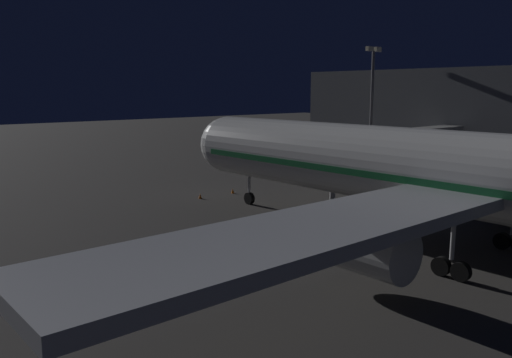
{
  "coord_description": "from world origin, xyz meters",
  "views": [
    {
      "loc": [
        33.11,
        25.88,
        11.39
      ],
      "look_at": [
        3.0,
        -8.98,
        3.5
      ],
      "focal_mm": 36.55,
      "sensor_mm": 36.0,
      "label": 1
    }
  ],
  "objects_px": {
    "airliner_at_gate": "(478,178)",
    "traffic_cone_nose_port": "(233,191)",
    "jet_bridge": "(385,143)",
    "traffic_cone_nose_starboard": "(200,196)",
    "apron_floodlight_mast": "(372,101)"
  },
  "relations": [
    {
      "from": "jet_bridge",
      "to": "traffic_cone_nose_port",
      "type": "xyz_separation_m",
      "value": [
        11.14,
        -12.05,
        -5.51
      ]
    },
    {
      "from": "airliner_at_gate",
      "to": "jet_bridge",
      "type": "distance_m",
      "value": 21.46
    },
    {
      "from": "airliner_at_gate",
      "to": "apron_floodlight_mast",
      "type": "xyz_separation_m",
      "value": [
        -25.5,
        -27.78,
        4.31
      ]
    },
    {
      "from": "jet_bridge",
      "to": "traffic_cone_nose_port",
      "type": "bearing_deg",
      "value": -47.24
    },
    {
      "from": "airliner_at_gate",
      "to": "traffic_cone_nose_starboard",
      "type": "bearing_deg",
      "value": -85.64
    },
    {
      "from": "jet_bridge",
      "to": "traffic_cone_nose_port",
      "type": "distance_m",
      "value": 17.31
    },
    {
      "from": "airliner_at_gate",
      "to": "traffic_cone_nose_starboard",
      "type": "xyz_separation_m",
      "value": [
        2.2,
        -28.85,
        -5.38
      ]
    },
    {
      "from": "airliner_at_gate",
      "to": "apron_floodlight_mast",
      "type": "height_order",
      "value": "airliner_at_gate"
    },
    {
      "from": "jet_bridge",
      "to": "apron_floodlight_mast",
      "type": "bearing_deg",
      "value": -137.94
    },
    {
      "from": "apron_floodlight_mast",
      "to": "traffic_cone_nose_starboard",
      "type": "height_order",
      "value": "apron_floodlight_mast"
    },
    {
      "from": "airliner_at_gate",
      "to": "jet_bridge",
      "type": "xyz_separation_m",
      "value": [
        -13.34,
        -16.8,
        0.13
      ]
    },
    {
      "from": "jet_bridge",
      "to": "traffic_cone_nose_port",
      "type": "relative_size",
      "value": 45.84
    },
    {
      "from": "airliner_at_gate",
      "to": "traffic_cone_nose_starboard",
      "type": "height_order",
      "value": "airliner_at_gate"
    },
    {
      "from": "airliner_at_gate",
      "to": "traffic_cone_nose_port",
      "type": "bearing_deg",
      "value": -94.36
    },
    {
      "from": "traffic_cone_nose_port",
      "to": "apron_floodlight_mast",
      "type": "bearing_deg",
      "value": 177.35
    }
  ]
}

